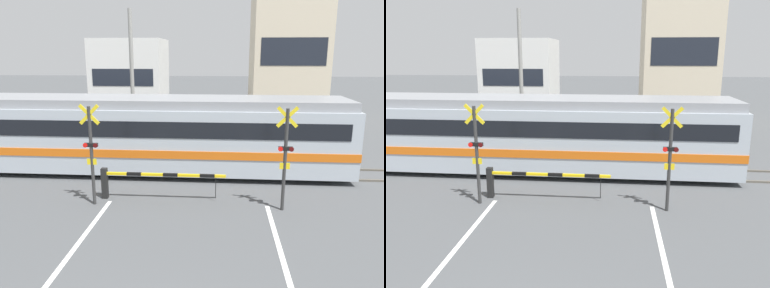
# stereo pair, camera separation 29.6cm
# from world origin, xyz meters

# --- Properties ---
(rail_track_near) EXTENTS (50.00, 0.10, 0.08)m
(rail_track_near) POSITION_xyz_m (0.00, 10.85, 0.04)
(rail_track_near) COLOR #5B564C
(rail_track_near) RESTS_ON ground_plane
(rail_track_far) EXTENTS (50.00, 0.10, 0.08)m
(rail_track_far) POSITION_xyz_m (0.00, 12.29, 0.04)
(rail_track_far) COLOR #5B564C
(rail_track_far) RESTS_ON ground_plane
(commuter_train) EXTENTS (21.40, 3.02, 3.21)m
(commuter_train) POSITION_xyz_m (-4.31, 11.57, 1.72)
(commuter_train) COLOR #ADB7C1
(commuter_train) RESTS_ON ground_plane
(crossing_barrier_near) EXTENTS (4.34, 0.20, 1.10)m
(crossing_barrier_near) POSITION_xyz_m (-1.76, 8.31, 0.75)
(crossing_barrier_near) COLOR black
(crossing_barrier_near) RESTS_ON ground_plane
(crossing_barrier_far) EXTENTS (4.34, 0.20, 1.10)m
(crossing_barrier_far) POSITION_xyz_m (1.76, 14.45, 0.75)
(crossing_barrier_far) COLOR black
(crossing_barrier_far) RESTS_ON ground_plane
(crossing_signal_left) EXTENTS (0.68, 0.15, 3.42)m
(crossing_signal_left) POSITION_xyz_m (-3.14, 7.74, 1.89)
(crossing_signal_left) COLOR #333333
(crossing_signal_left) RESTS_ON ground_plane
(crossing_signal_right) EXTENTS (0.68, 0.15, 3.42)m
(crossing_signal_right) POSITION_xyz_m (3.14, 7.74, 1.89)
(crossing_signal_right) COLOR #333333
(crossing_signal_right) RESTS_ON ground_plane
(pedestrian) EXTENTS (0.38, 0.22, 1.58)m
(pedestrian) POSITION_xyz_m (-0.08, 18.38, 0.90)
(pedestrian) COLOR #23232D
(pedestrian) RESTS_ON ground_plane
(building_left_of_street) EXTENTS (5.21, 5.10, 6.02)m
(building_left_of_street) POSITION_xyz_m (-5.90, 25.02, 3.01)
(building_left_of_street) COLOR white
(building_left_of_street) RESTS_ON ground_plane
(building_right_of_street) EXTENTS (5.23, 5.10, 9.25)m
(building_right_of_street) POSITION_xyz_m (5.91, 25.02, 4.63)
(building_right_of_street) COLOR beige
(building_right_of_street) RESTS_ON ground_plane
(utility_pole_streetside) EXTENTS (0.22, 0.22, 7.34)m
(utility_pole_streetside) POSITION_xyz_m (-3.89, 16.95, 3.67)
(utility_pole_streetside) COLOR gray
(utility_pole_streetside) RESTS_ON ground_plane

